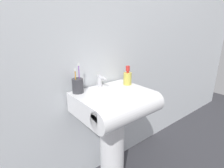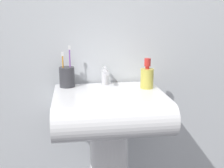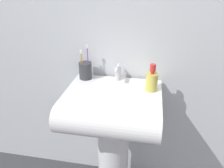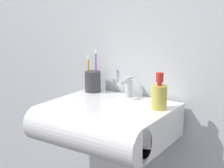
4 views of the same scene
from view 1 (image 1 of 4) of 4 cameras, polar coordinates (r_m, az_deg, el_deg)
The scene contains 6 objects.
wall_back at distance 1.39m, azimuth -6.40°, elevation 14.53°, with size 5.00×0.05×2.40m, color silver.
sink_pedestal at distance 1.52m, azimuth 0.04°, elevation -20.23°, with size 0.20×0.20×0.69m, color white.
sink_basin at distance 1.26m, azimuth 1.58°, elevation -6.40°, with size 0.53×0.47×0.15m.
faucet at distance 1.36m, azimuth -3.67°, elevation 1.18°, with size 0.04×0.11×0.10m.
toothbrush_cup at distance 1.26m, azimuth -11.13°, elevation -0.49°, with size 0.08×0.08×0.21m.
soap_bottle at distance 1.42m, azimuth 5.09°, elevation 2.08°, with size 0.07×0.07×0.15m.
Camera 1 is at (-0.74, -0.93, 1.29)m, focal length 28.00 mm.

